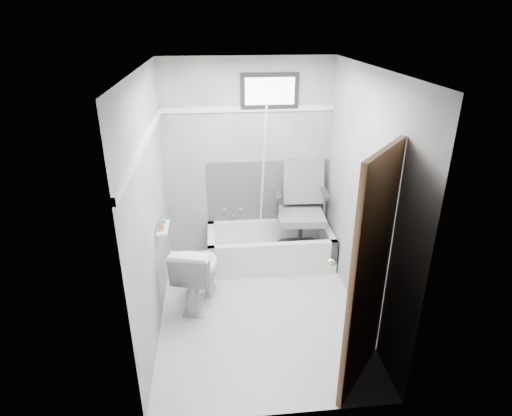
{
  "coord_description": "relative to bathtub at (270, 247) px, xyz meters",
  "views": [
    {
      "loc": [
        -0.4,
        -3.61,
        2.79
      ],
      "look_at": [
        0.0,
        0.35,
        1.0
      ],
      "focal_mm": 30.0,
      "sensor_mm": 36.0,
      "label": 1
    }
  ],
  "objects": [
    {
      "name": "door",
      "position": [
        0.75,
        -2.21,
        0.79
      ],
      "size": [
        0.78,
        0.78,
        2.0
      ],
      "primitive_type": null,
      "color": "brown",
      "rests_on": "floor"
    },
    {
      "name": "wall_right",
      "position": [
        0.77,
        -0.93,
        0.99
      ],
      "size": [
        0.02,
        2.6,
        2.4
      ],
      "primitive_type": "cube",
      "color": "slate",
      "rests_on": "floor"
    },
    {
      "name": "shelf",
      "position": [
        -1.16,
        -0.74,
        0.69
      ],
      "size": [
        0.1,
        0.32,
        0.02
      ],
      "primitive_type": "cube",
      "color": "white",
      "rests_on": "wall_left"
    },
    {
      "name": "pole",
      "position": [
        -0.08,
        0.13,
        0.84
      ],
      "size": [
        0.02,
        0.61,
        1.87
      ],
      "primitive_type": "cylinder",
      "rotation": [
        0.3,
        0.0,
        0.0
      ],
      "color": "white",
      "rests_on": "bathtub"
    },
    {
      "name": "faucet",
      "position": [
        -0.43,
        0.34,
        0.34
      ],
      "size": [
        0.26,
        0.1,
        0.16
      ],
      "primitive_type": null,
      "color": "silver",
      "rests_on": "wall_back"
    },
    {
      "name": "office_chair",
      "position": [
        0.37,
        0.03,
        0.47
      ],
      "size": [
        0.68,
        0.68,
        1.12
      ],
      "primitive_type": null,
      "rotation": [
        0.0,
        0.0,
        -0.05
      ],
      "color": "slate",
      "rests_on": "bathtub"
    },
    {
      "name": "backerboard",
      "position": [
        0.02,
        0.36,
        0.59
      ],
      "size": [
        1.5,
        0.02,
        0.78
      ],
      "primitive_type": "cube",
      "color": "#4C4C4F",
      "rests_on": "wall_back"
    },
    {
      "name": "window",
      "position": [
        0.02,
        0.36,
        1.81
      ],
      "size": [
        0.66,
        0.04,
        0.4
      ],
      "primitive_type": null,
      "color": "black",
      "rests_on": "wall_back"
    },
    {
      "name": "trim_back",
      "position": [
        -0.23,
        0.36,
        1.61
      ],
      "size": [
        2.0,
        0.02,
        0.06
      ],
      "primitive_type": "cube",
      "color": "white",
      "rests_on": "wall_back"
    },
    {
      "name": "floor",
      "position": [
        -0.23,
        -0.93,
        -0.21
      ],
      "size": [
        2.6,
        2.6,
        0.0
      ],
      "primitive_type": "plane",
      "color": "silver",
      "rests_on": "ground"
    },
    {
      "name": "bathtub",
      "position": [
        0.0,
        0.0,
        0.0
      ],
      "size": [
        1.5,
        0.7,
        0.42
      ],
      "primitive_type": null,
      "color": "white",
      "rests_on": "floor"
    },
    {
      "name": "soap_bottle_b",
      "position": [
        -1.17,
        -0.68,
        0.75
      ],
      "size": [
        0.09,
        0.09,
        0.09
      ],
      "primitive_type": "imported",
      "rotation": [
        0.0,
        0.0,
        0.3
      ],
      "color": "slate",
      "rests_on": "shelf"
    },
    {
      "name": "trim_left",
      "position": [
        -1.22,
        -0.93,
        1.61
      ],
      "size": [
        0.02,
        2.6,
        0.06
      ],
      "primitive_type": "cube",
      "color": "white",
      "rests_on": "wall_left"
    },
    {
      "name": "soap_bottle_a",
      "position": [
        -1.17,
        -0.82,
        0.76
      ],
      "size": [
        0.06,
        0.06,
        0.1
      ],
      "primitive_type": "imported",
      "rotation": [
        0.0,
        0.0,
        0.34
      ],
      "color": "#A17D50",
      "rests_on": "shelf"
    },
    {
      "name": "wall_back",
      "position": [
        -0.23,
        0.37,
        0.99
      ],
      "size": [
        2.0,
        0.02,
        2.4
      ],
      "primitive_type": "cube",
      "color": "slate",
      "rests_on": "floor"
    },
    {
      "name": "wall_front",
      "position": [
        -0.23,
        -2.23,
        0.99
      ],
      "size": [
        2.0,
        0.02,
        2.4
      ],
      "primitive_type": "cube",
      "color": "slate",
      "rests_on": "floor"
    },
    {
      "name": "ceiling",
      "position": [
        -0.23,
        -0.93,
        2.19
      ],
      "size": [
        2.6,
        2.6,
        0.0
      ],
      "primitive_type": "plane",
      "rotation": [
        3.14,
        0.0,
        0.0
      ],
      "color": "silver",
      "rests_on": "floor"
    },
    {
      "name": "wall_left",
      "position": [
        -1.23,
        -0.93,
        0.99
      ],
      "size": [
        0.02,
        2.6,
        2.4
      ],
      "primitive_type": "cube",
      "color": "slate",
      "rests_on": "floor"
    },
    {
      "name": "toilet",
      "position": [
        -0.85,
        -0.72,
        0.15
      ],
      "size": [
        0.57,
        0.81,
        0.72
      ],
      "primitive_type": "imported",
      "rotation": [
        0.0,
        0.0,
        2.9
      ],
      "color": "white",
      "rests_on": "floor"
    }
  ]
}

